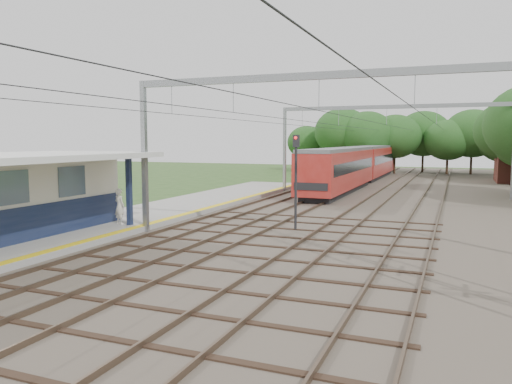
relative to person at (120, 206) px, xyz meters
The scene contains 9 objects.
ballast_bed 18.33m from the person, 55.08° to the left, with size 18.00×90.00×0.10m, color #473D33.
platform 1.77m from the person, 135.84° to the right, with size 5.00×52.00×0.35m, color gray.
yellow_stripe 1.79m from the person, 39.34° to the right, with size 0.45×52.00×0.01m, color yellow.
rail_tracks 17.02m from the person, 62.02° to the left, with size 11.80×88.00×0.15m.
catenary_system 14.88m from the person, 46.21° to the left, with size 17.22×88.00×7.00m.
tree_band 43.52m from the person, 76.24° to the left, with size 31.72×30.88×8.82m.
person is the anchor object (origin of this frame).
train 29.77m from the person, 78.43° to the left, with size 2.73×34.05×3.61m.
signal_post 8.54m from the person, 20.69° to the left, with size 0.36×0.32×4.58m.
Camera 1 is at (8.35, -4.33, 4.35)m, focal length 35.00 mm.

